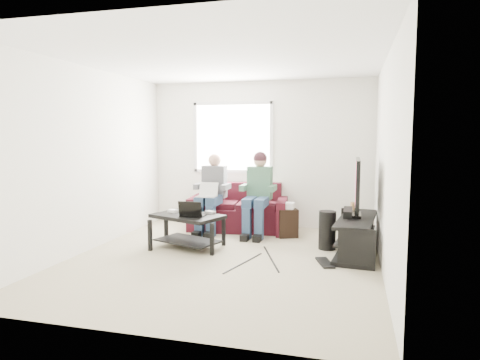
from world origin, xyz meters
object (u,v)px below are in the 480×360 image
object	(u,v)px
subwoofer	(327,230)
end_table	(287,221)
tv_stand	(356,237)
tv	(357,184)
coffee_table	(188,223)
sofa	(239,212)

from	to	relation	value
subwoofer	end_table	world-z (taller)	end_table
tv_stand	subwoofer	size ratio (longest dim) A/B	2.81
tv	subwoofer	world-z (taller)	tv
subwoofer	coffee_table	bearing A→B (deg)	-166.95
coffee_table	end_table	xyz separation A→B (m)	(1.29, 1.08, -0.11)
tv_stand	end_table	world-z (taller)	end_table
coffee_table	tv_stand	bearing A→B (deg)	8.19
tv	end_table	xyz separation A→B (m)	(-1.08, 0.64, -0.71)
tv_stand	sofa	bearing A→B (deg)	151.88
subwoofer	sofa	bearing A→B (deg)	149.12
sofa	tv	bearing A→B (deg)	-25.84
sofa	tv	distance (m)	2.29
tv_stand	end_table	bearing A→B (deg)	145.71
coffee_table	tv	size ratio (longest dim) A/B	1.04
subwoofer	end_table	size ratio (longest dim) A/B	1.00
tv	subwoofer	bearing A→B (deg)	177.81
tv_stand	subwoofer	distance (m)	0.42
coffee_table	tv	bearing A→B (deg)	10.55
end_table	tv	bearing A→B (deg)	-30.57
tv_stand	subwoofer	xyz separation A→B (m)	(-0.40, 0.12, 0.05)
sofa	tv_stand	bearing A→B (deg)	-28.12
coffee_table	tv	distance (m)	2.48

